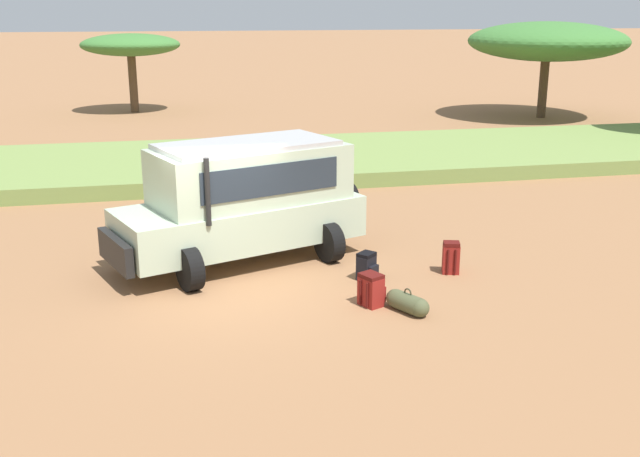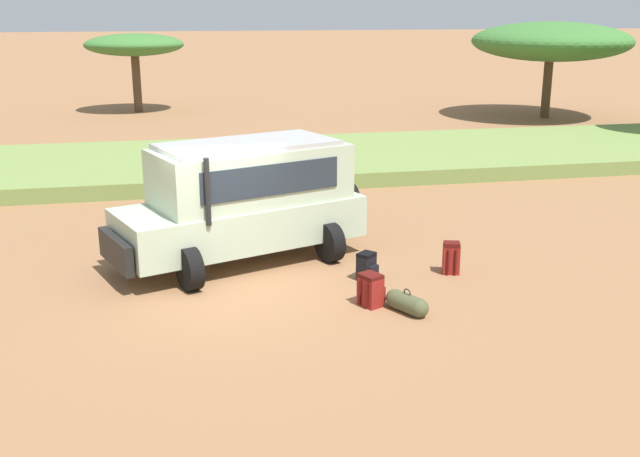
{
  "view_description": "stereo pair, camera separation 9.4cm",
  "coord_description": "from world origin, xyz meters",
  "views": [
    {
      "loc": [
        -1.1,
        -13.01,
        4.99
      ],
      "look_at": [
        1.77,
        0.16,
        1.0
      ],
      "focal_mm": 42.0,
      "sensor_mm": 36.0,
      "label": 1
    },
    {
      "loc": [
        -1.01,
        -13.03,
        4.99
      ],
      "look_at": [
        1.77,
        0.16,
        1.0
      ],
      "focal_mm": 42.0,
      "sensor_mm": 36.0,
      "label": 2
    }
  ],
  "objects": [
    {
      "name": "acacia_tree_centre_back",
      "position": [
        16.59,
        19.28,
        3.49
      ],
      "size": [
        7.1,
        7.54,
        4.39
      ],
      "color": "brown",
      "rests_on": "ground_plane"
    },
    {
      "name": "backpack_near_rear_wheel",
      "position": [
        2.35,
        -1.34,
        0.28
      ],
      "size": [
        0.49,
        0.48,
        0.58
      ],
      "color": "maroon",
      "rests_on": "ground_plane"
    },
    {
      "name": "backpack_cluster_center",
      "position": [
        2.62,
        -0.08,
        0.26
      ],
      "size": [
        0.44,
        0.44,
        0.54
      ],
      "color": "black",
      "rests_on": "ground_plane"
    },
    {
      "name": "duffel_bag_low_black_case",
      "position": [
        2.87,
        -1.76,
        0.16
      ],
      "size": [
        0.59,
        0.83,
        0.43
      ],
      "color": "#4C5133",
      "rests_on": "ground_plane"
    },
    {
      "name": "acacia_tree_left_mid",
      "position": [
        -2.16,
        25.37,
        3.22
      ],
      "size": [
        4.77,
        4.31,
        3.79
      ],
      "color": "brown",
      "rests_on": "ground_plane"
    },
    {
      "name": "safari_vehicle",
      "position": [
        0.51,
        1.55,
        1.29
      ],
      "size": [
        5.43,
        3.71,
        2.44
      ],
      "color": "#B2C6A8",
      "rests_on": "ground_plane"
    },
    {
      "name": "ground_plane",
      "position": [
        0.0,
        0.0,
        0.0
      ],
      "size": [
        320.0,
        320.0,
        0.0
      ],
      "primitive_type": "plane",
      "color": "#936642"
    },
    {
      "name": "backpack_beside_front_wheel",
      "position": [
        4.33,
        -0.07,
        0.31
      ],
      "size": [
        0.38,
        0.41,
        0.64
      ],
      "color": "maroon",
      "rests_on": "ground_plane"
    },
    {
      "name": "grass_bank",
      "position": [
        0.0,
        10.67,
        0.22
      ],
      "size": [
        120.0,
        7.0,
        0.44
      ],
      "color": "olive",
      "rests_on": "ground_plane"
    }
  ]
}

